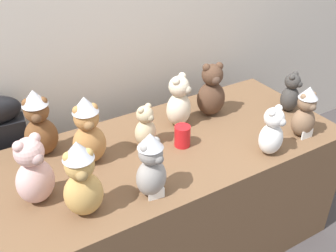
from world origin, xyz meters
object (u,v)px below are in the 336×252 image
(teddy_bear_snow, at_px, (272,132))
(teddy_bear_chestnut, at_px, (39,124))
(teddy_bear_mocha, at_px, (305,112))
(teddy_bear_cocoa, at_px, (211,91))
(teddy_bear_ash, at_px, (151,165))
(teddy_bear_caramel, at_px, (88,131))
(teddy_bear_cream, at_px, (179,102))
(teddy_bear_sand, at_px, (145,127))
(teddy_bear_charcoal, at_px, (291,93))
(teddy_bear_honey, at_px, (82,180))
(party_cup_red, at_px, (182,136))
(display_table, at_px, (168,200))
(teddy_bear_blush, at_px, (34,172))
(instrument_case, at_px, (9,173))

(teddy_bear_snow, xyz_separation_m, teddy_bear_chestnut, (-0.94, 0.56, 0.05))
(teddy_bear_mocha, bearing_deg, teddy_bear_chestnut, 162.59)
(teddy_bear_snow, bearing_deg, teddy_bear_chestnut, 133.83)
(teddy_bear_chestnut, bearing_deg, teddy_bear_mocha, -7.77)
(teddy_bear_mocha, bearing_deg, teddy_bear_snow, -166.31)
(teddy_bear_cocoa, height_order, teddy_bear_ash, teddy_bear_cocoa)
(teddy_bear_caramel, bearing_deg, teddy_bear_ash, -60.30)
(teddy_bear_cream, height_order, teddy_bear_caramel, teddy_bear_caramel)
(teddy_bear_cream, height_order, teddy_bear_chestnut, teddy_bear_chestnut)
(teddy_bear_chestnut, bearing_deg, teddy_bear_cream, 7.29)
(teddy_bear_cream, relative_size, teddy_bear_sand, 1.30)
(teddy_bear_snow, relative_size, teddy_bear_caramel, 0.74)
(teddy_bear_ash, distance_m, teddy_bear_caramel, 0.37)
(teddy_bear_cocoa, height_order, teddy_bear_charcoal, teddy_bear_cocoa)
(teddy_bear_honey, xyz_separation_m, teddy_bear_caramel, (0.14, 0.31, 0.00))
(teddy_bear_snow, distance_m, teddy_bear_ash, 0.64)
(teddy_bear_cocoa, distance_m, party_cup_red, 0.37)
(teddy_bear_caramel, height_order, party_cup_red, teddy_bear_caramel)
(teddy_bear_ash, bearing_deg, teddy_bear_sand, 48.31)
(teddy_bear_mocha, relative_size, teddy_bear_charcoal, 1.19)
(display_table, distance_m, teddy_bear_sand, 0.48)
(teddy_bear_mocha, relative_size, teddy_bear_chestnut, 0.81)
(teddy_bear_caramel, bearing_deg, teddy_bear_charcoal, 2.27)
(teddy_bear_cocoa, height_order, teddy_bear_sand, teddy_bear_cocoa)
(display_table, relative_size, teddy_bear_snow, 7.12)
(teddy_bear_honey, bearing_deg, teddy_bear_blush, 141.49)
(teddy_bear_snow, bearing_deg, teddy_bear_ash, 161.27)
(display_table, relative_size, teddy_bear_sand, 8.03)
(teddy_bear_cocoa, xyz_separation_m, teddy_bear_mocha, (0.28, -0.42, -0.01))
(display_table, relative_size, teddy_bear_cream, 6.17)
(display_table, relative_size, teddy_bear_cocoa, 5.78)
(teddy_bear_ash, relative_size, teddy_bear_mocha, 1.09)
(display_table, distance_m, teddy_bear_cocoa, 0.65)
(teddy_bear_honey, bearing_deg, teddy_bear_charcoal, 19.69)
(teddy_bear_blush, distance_m, party_cup_red, 0.73)
(teddy_bear_honey, xyz_separation_m, teddy_bear_blush, (-0.14, 0.17, -0.02))
(instrument_case, bearing_deg, teddy_bear_cocoa, -13.36)
(teddy_bear_charcoal, bearing_deg, teddy_bear_chestnut, 142.35)
(teddy_bear_cocoa, bearing_deg, teddy_bear_caramel, -160.68)
(teddy_bear_mocha, distance_m, teddy_bear_charcoal, 0.26)
(teddy_bear_honey, relative_size, teddy_bear_chestnut, 0.99)
(teddy_bear_chestnut, relative_size, party_cup_red, 3.11)
(teddy_bear_honey, bearing_deg, teddy_bear_snow, 7.11)
(teddy_bear_cream, distance_m, teddy_bear_cocoa, 0.21)
(teddy_bear_cream, relative_size, teddy_bear_blush, 0.94)
(teddy_bear_cream, distance_m, teddy_bear_honey, 0.78)
(teddy_bear_ash, relative_size, teddy_bear_caramel, 0.89)
(teddy_bear_honey, height_order, teddy_bear_blush, teddy_bear_honey)
(teddy_bear_snow, distance_m, teddy_bear_cocoa, 0.45)
(teddy_bear_ash, xyz_separation_m, teddy_bear_blush, (-0.42, 0.21, -0.00))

